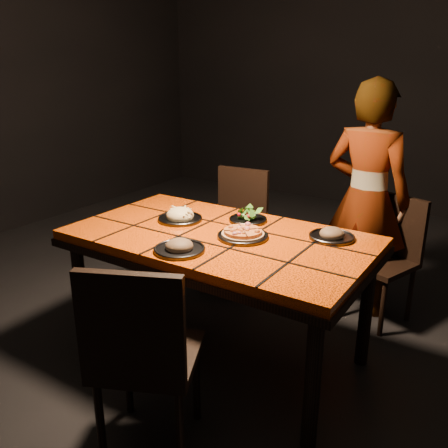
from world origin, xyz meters
The scene contains 11 objects.
room_shell centered at (0.00, 0.00, 1.50)m, with size 6.04×7.04×3.08m.
dining_table centered at (0.00, 0.00, 0.67)m, with size 1.62×0.92×0.75m.
chair_near centered at (0.15, -0.80, 0.52)m, with size 0.55×0.55×0.91m.
chair_far_left centered at (-0.41, 0.85, 0.51)m, with size 0.43×0.43×0.89m.
chair_far_right centered at (0.66, 0.98, 0.47)m, with size 0.47×0.47×0.82m.
diner centered at (0.48, 1.01, 0.77)m, with size 0.56×0.37×1.55m, color brown.
plate_pizza centered at (0.14, 0.02, 0.77)m, with size 0.32×0.32×0.04m.
plate_pasta centered at (-0.32, 0.07, 0.77)m, with size 0.26×0.26×0.08m.
plate_salad centered at (0.02, 0.27, 0.78)m, with size 0.22×0.22×0.07m.
plate_mushroom_a centered at (-0.03, -0.31, 0.77)m, with size 0.25×0.25×0.08m.
plate_mushroom_b centered at (0.53, 0.26, 0.77)m, with size 0.24×0.24×0.08m.
Camera 1 is at (1.32, -1.99, 1.62)m, focal length 38.00 mm.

